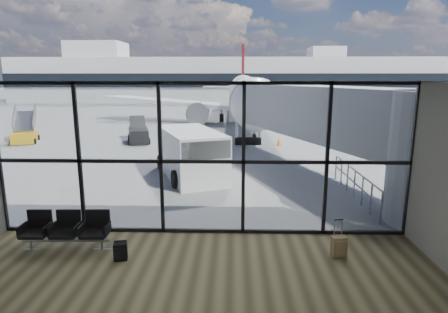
{
  "coord_description": "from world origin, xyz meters",
  "views": [
    {
      "loc": [
        0.92,
        -10.56,
        4.61
      ],
      "look_at": [
        0.56,
        3.0,
        1.71
      ],
      "focal_mm": 30.0,
      "sensor_mm": 36.0,
      "label": 1
    }
  ],
  "objects_px": {
    "airliner": "(247,95)",
    "service_van": "(191,153)",
    "backpack": "(120,252)",
    "mobile_stairs": "(25,135)",
    "belt_loader": "(138,134)",
    "seating_row": "(67,228)",
    "suitcase": "(339,247)"
  },
  "relations": [
    {
      "from": "airliner",
      "to": "service_van",
      "type": "relative_size",
      "value": 6.41
    },
    {
      "from": "backpack",
      "to": "mobile_stairs",
      "type": "relative_size",
      "value": 0.15
    },
    {
      "from": "backpack",
      "to": "belt_loader",
      "type": "height_order",
      "value": "belt_loader"
    },
    {
      "from": "airliner",
      "to": "service_van",
      "type": "height_order",
      "value": "airliner"
    },
    {
      "from": "belt_loader",
      "to": "mobile_stairs",
      "type": "xyz_separation_m",
      "value": [
        -8.09,
        -0.35,
        -0.06
      ]
    },
    {
      "from": "seating_row",
      "to": "service_van",
      "type": "height_order",
      "value": "service_van"
    },
    {
      "from": "belt_loader",
      "to": "backpack",
      "type": "bearing_deg",
      "value": -93.28
    },
    {
      "from": "backpack",
      "to": "suitcase",
      "type": "distance_m",
      "value": 5.63
    },
    {
      "from": "airliner",
      "to": "belt_loader",
      "type": "relative_size",
      "value": 9.03
    },
    {
      "from": "airliner",
      "to": "service_van",
      "type": "xyz_separation_m",
      "value": [
        -3.32,
        -22.92,
        -1.64
      ]
    },
    {
      "from": "service_van",
      "to": "mobile_stairs",
      "type": "bearing_deg",
      "value": 123.29
    },
    {
      "from": "suitcase",
      "to": "airliner",
      "type": "distance_m",
      "value": 30.96
    },
    {
      "from": "suitcase",
      "to": "service_van",
      "type": "xyz_separation_m",
      "value": [
        -4.71,
        7.91,
        0.82
      ]
    },
    {
      "from": "airliner",
      "to": "belt_loader",
      "type": "xyz_separation_m",
      "value": [
        -8.21,
        -13.46,
        -2.2
      ]
    },
    {
      "from": "belt_loader",
      "to": "service_van",
      "type": "bearing_deg",
      "value": -78.64
    },
    {
      "from": "seating_row",
      "to": "airliner",
      "type": "bearing_deg",
      "value": 77.38
    },
    {
      "from": "backpack",
      "to": "belt_loader",
      "type": "bearing_deg",
      "value": 92.62
    },
    {
      "from": "suitcase",
      "to": "mobile_stairs",
      "type": "bearing_deg",
      "value": 125.17
    },
    {
      "from": "seating_row",
      "to": "mobile_stairs",
      "type": "bearing_deg",
      "value": 120.37
    },
    {
      "from": "backpack",
      "to": "airliner",
      "type": "xyz_separation_m",
      "value": [
        4.23,
        31.13,
        2.53
      ]
    },
    {
      "from": "belt_loader",
      "to": "mobile_stairs",
      "type": "bearing_deg",
      "value": 166.56
    },
    {
      "from": "service_van",
      "to": "belt_loader",
      "type": "xyz_separation_m",
      "value": [
        -4.88,
        9.46,
        -0.55
      ]
    },
    {
      "from": "backpack",
      "to": "suitcase",
      "type": "relative_size",
      "value": 0.49
    },
    {
      "from": "seating_row",
      "to": "mobile_stairs",
      "type": "distance_m",
      "value": 19.62
    },
    {
      "from": "seating_row",
      "to": "mobile_stairs",
      "type": "xyz_separation_m",
      "value": [
        -10.41,
        16.63,
        -0.06
      ]
    },
    {
      "from": "belt_loader",
      "to": "mobile_stairs",
      "type": "height_order",
      "value": "mobile_stairs"
    },
    {
      "from": "seating_row",
      "to": "backpack",
      "type": "bearing_deg",
      "value": -24.21
    },
    {
      "from": "suitcase",
      "to": "mobile_stairs",
      "type": "height_order",
      "value": "mobile_stairs"
    },
    {
      "from": "airliner",
      "to": "mobile_stairs",
      "type": "bearing_deg",
      "value": -140.15
    },
    {
      "from": "seating_row",
      "to": "mobile_stairs",
      "type": "relative_size",
      "value": 0.71
    },
    {
      "from": "airliner",
      "to": "mobile_stairs",
      "type": "distance_m",
      "value": 21.49
    },
    {
      "from": "seating_row",
      "to": "suitcase",
      "type": "xyz_separation_m",
      "value": [
        7.27,
        -0.38,
        -0.27
      ]
    }
  ]
}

